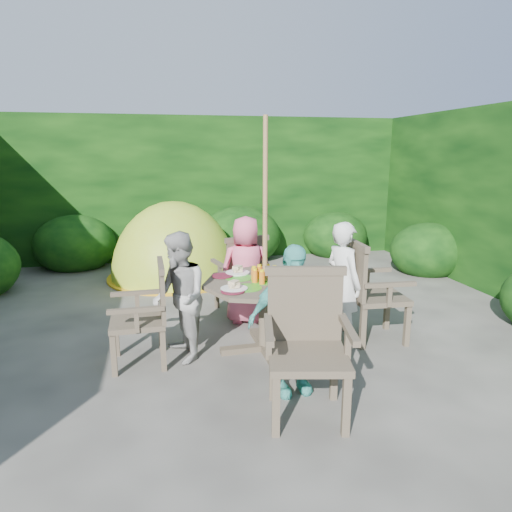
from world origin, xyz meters
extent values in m
plane|color=#403D39|center=(0.00, 0.00, 0.00)|extent=(60.00, 60.00, 0.00)
cube|color=black|center=(0.00, 4.00, 1.25)|extent=(9.00, 1.00, 2.50)
cylinder|color=#41372A|center=(0.14, -0.53, 0.33)|extent=(0.12, 0.12, 0.66)
cube|color=#41372A|center=(0.14, -0.53, 0.03)|extent=(0.87, 0.13, 0.06)
cube|color=#41372A|center=(0.14, -0.53, 0.03)|extent=(0.13, 0.87, 0.06)
cylinder|color=#41372A|center=(0.14, -0.53, 0.68)|extent=(1.24, 1.24, 0.04)
cylinder|color=green|center=(-0.06, -0.71, 0.70)|extent=(0.27, 0.27, 0.00)
cylinder|color=green|center=(0.36, -0.69, 0.70)|extent=(0.27, 0.27, 0.00)
cylinder|color=green|center=(-0.08, -0.36, 0.70)|extent=(0.27, 0.27, 0.00)
cylinder|color=green|center=(0.35, -0.34, 0.70)|extent=(0.27, 0.27, 0.00)
cylinder|color=green|center=(0.14, -0.53, 0.70)|extent=(0.27, 0.27, 0.00)
cylinder|color=white|center=(0.47, -0.32, 0.70)|extent=(0.24, 0.24, 0.01)
cylinder|color=white|center=(-0.06, -0.20, 0.70)|extent=(0.24, 0.24, 0.01)
cylinder|color=white|center=(-0.19, -0.73, 0.70)|extent=(0.24, 0.24, 0.01)
cylinder|color=white|center=(0.35, -0.85, 0.70)|extent=(0.24, 0.24, 0.01)
cylinder|color=#AC0B2D|center=(0.59, -0.51, 0.70)|extent=(0.21, 0.21, 0.01)
cylinder|color=#AC0B2D|center=(0.26, -0.10, 0.70)|extent=(0.21, 0.21, 0.01)
cylinder|color=#AC0B2D|center=(-0.23, -0.28, 0.70)|extent=(0.21, 0.21, 0.01)
cylinder|color=#AC0B2D|center=(-0.21, -0.80, 0.70)|extent=(0.21, 0.21, 0.01)
cylinder|color=#AC0B2D|center=(0.29, -0.94, 0.70)|extent=(0.21, 0.21, 0.01)
cylinder|color=green|center=(0.35, -0.47, 0.73)|extent=(0.17, 0.17, 0.06)
cylinder|color=olive|center=(0.14, -0.53, 1.10)|extent=(0.05, 0.05, 2.20)
cube|color=#41372A|center=(1.32, -0.49, 0.45)|extent=(0.55, 0.57, 0.05)
cube|color=#41372A|center=(1.54, -0.73, 0.22)|extent=(0.05, 0.05, 0.44)
cube|color=#41372A|center=(1.56, -0.27, 0.22)|extent=(0.05, 0.05, 0.44)
cube|color=#41372A|center=(1.08, -0.70, 0.22)|extent=(0.05, 0.05, 0.44)
cube|color=#41372A|center=(1.10, -0.24, 0.22)|extent=(0.05, 0.05, 0.44)
cube|color=#41372A|center=(1.07, -0.47, 0.73)|extent=(0.07, 0.54, 0.52)
cube|color=#41372A|center=(1.31, -0.76, 0.66)|extent=(0.52, 0.08, 0.04)
cube|color=#41372A|center=(1.34, -0.22, 0.66)|extent=(0.52, 0.08, 0.04)
cube|color=#41372A|center=(-1.04, -0.56, 0.41)|extent=(0.49, 0.50, 0.05)
cube|color=#41372A|center=(-1.25, -0.36, 0.20)|extent=(0.05, 0.05, 0.40)
cube|color=#41372A|center=(-1.24, -0.78, 0.20)|extent=(0.05, 0.05, 0.40)
cube|color=#41372A|center=(-0.84, -0.35, 0.20)|extent=(0.05, 0.05, 0.40)
cube|color=#41372A|center=(-0.82, -0.77, 0.20)|extent=(0.05, 0.05, 0.40)
cube|color=#41372A|center=(-0.81, -0.56, 0.66)|extent=(0.05, 0.49, 0.47)
cube|color=#41372A|center=(-1.04, -0.32, 0.59)|extent=(0.47, 0.06, 0.04)
cube|color=#41372A|center=(-1.03, -0.81, 0.59)|extent=(0.47, 0.06, 0.04)
cube|color=#41372A|center=(0.10, 0.65, 0.41)|extent=(0.60, 0.59, 0.05)
cube|color=#41372A|center=(0.26, 0.91, 0.20)|extent=(0.06, 0.06, 0.40)
cube|color=#41372A|center=(-0.15, 0.81, 0.20)|extent=(0.06, 0.06, 0.40)
cube|color=#41372A|center=(0.36, 0.50, 0.20)|extent=(0.06, 0.06, 0.40)
cube|color=#41372A|center=(-0.05, 0.40, 0.20)|extent=(0.06, 0.06, 0.40)
cube|color=#41372A|center=(0.16, 0.43, 0.67)|extent=(0.49, 0.16, 0.48)
cube|color=#41372A|center=(0.34, 0.71, 0.61)|extent=(0.16, 0.48, 0.04)
cube|color=#41372A|center=(-0.14, 0.59, 0.61)|extent=(0.16, 0.48, 0.04)
cube|color=#41372A|center=(0.18, -1.70, 0.46)|extent=(0.65, 0.64, 0.05)
cube|color=#41372A|center=(-0.10, -1.89, 0.23)|extent=(0.06, 0.06, 0.45)
cube|color=#41372A|center=(0.36, -1.98, 0.23)|extent=(0.06, 0.06, 0.45)
cube|color=#41372A|center=(0.00, -1.43, 0.23)|extent=(0.06, 0.06, 0.45)
cube|color=#41372A|center=(0.46, -1.52, 0.23)|extent=(0.06, 0.06, 0.45)
cube|color=#41372A|center=(0.23, -1.45, 0.75)|extent=(0.55, 0.15, 0.54)
cube|color=#41372A|center=(-0.09, -1.65, 0.68)|extent=(0.16, 0.54, 0.04)
cube|color=#41372A|center=(0.45, -1.76, 0.68)|extent=(0.16, 0.54, 0.04)
imported|color=silver|center=(0.94, -0.50, 0.62)|extent=(0.42, 0.52, 1.23)
imported|color=#AAA8A4|center=(-0.66, -0.55, 0.60)|extent=(0.57, 0.66, 1.20)
imported|color=#E45E7C|center=(0.12, 0.27, 0.60)|extent=(0.63, 0.44, 1.21)
imported|color=#54C4B9|center=(0.17, -1.32, 0.60)|extent=(0.73, 0.36, 1.21)
ellipsoid|color=#A9BE24|center=(-0.60, 2.40, 0.00)|extent=(1.92, 1.92, 2.34)
ellipsoid|color=black|center=(-0.60, 1.74, 0.00)|extent=(0.66, 0.35, 0.80)
cylinder|color=gold|center=(-0.60, 2.40, 0.01)|extent=(2.04, 2.04, 0.03)
camera|label=1|loc=(-0.80, -4.55, 1.88)|focal=32.00mm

